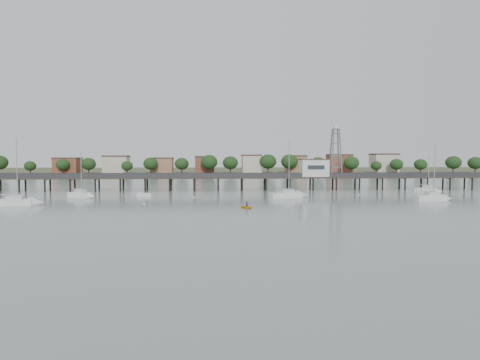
% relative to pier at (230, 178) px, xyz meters
% --- Properties ---
extents(ground_plane, '(500.00, 500.00, 0.00)m').
position_rel_pier_xyz_m(ground_plane, '(0.00, -60.00, -3.79)').
color(ground_plane, slate).
rests_on(ground_plane, ground).
extents(pier, '(150.00, 5.00, 5.50)m').
position_rel_pier_xyz_m(pier, '(0.00, 0.00, 0.00)').
color(pier, '#2D2823').
rests_on(pier, ground).
extents(pier_building, '(8.40, 5.40, 5.30)m').
position_rel_pier_xyz_m(pier_building, '(25.00, 0.00, 2.87)').
color(pier_building, silver).
rests_on(pier_building, ground).
extents(lattice_tower, '(3.20, 3.20, 15.50)m').
position_rel_pier_xyz_m(lattice_tower, '(31.50, 0.00, 7.31)').
color(lattice_tower, slate).
rests_on(lattice_tower, ground).
extents(sailboat_b, '(7.09, 4.79, 11.52)m').
position_rel_pier_xyz_m(sailboat_b, '(-35.59, -20.55, -3.14)').
color(sailboat_b, white).
rests_on(sailboat_b, ground).
extents(sailboat_c, '(9.31, 5.19, 14.70)m').
position_rel_pier_xyz_m(sailboat_c, '(14.02, -23.29, -3.16)').
color(sailboat_c, white).
rests_on(sailboat_c, ground).
extents(sailboat_a, '(8.94, 3.54, 14.33)m').
position_rel_pier_xyz_m(sailboat_a, '(-42.72, -35.26, -3.16)').
color(sailboat_a, white).
rests_on(sailboat_a, ground).
extents(sailboat_d, '(8.05, 3.09, 13.02)m').
position_rel_pier_xyz_m(sailboat_d, '(44.24, -32.73, -3.15)').
color(sailboat_d, white).
rests_on(sailboat_d, ground).
extents(sailboat_e, '(5.65, 6.12, 10.85)m').
position_rel_pier_xyz_m(sailboat_e, '(54.05, -12.42, -3.14)').
color(sailboat_e, white).
rests_on(sailboat_e, ground).
extents(white_tender, '(3.73, 2.45, 1.34)m').
position_rel_pier_xyz_m(white_tender, '(-22.25, -17.81, -3.38)').
color(white_tender, white).
rests_on(white_tender, ground).
extents(yellow_dinghy, '(2.20, 1.64, 3.05)m').
position_rel_pier_xyz_m(yellow_dinghy, '(1.36, -42.96, -3.79)').
color(yellow_dinghy, yellow).
rests_on(yellow_dinghy, ground).
extents(dinghy_occupant, '(0.78, 1.13, 0.25)m').
position_rel_pier_xyz_m(dinghy_occupant, '(1.36, -42.96, -3.79)').
color(dinghy_occupant, black).
rests_on(dinghy_occupant, ground).
extents(mooring_buoys, '(69.99, 21.38, 0.39)m').
position_rel_pier_xyz_m(mooring_buoys, '(13.07, -29.90, -3.71)').
color(mooring_buoys, beige).
rests_on(mooring_buoys, ground).
extents(far_shore, '(500.00, 170.00, 10.40)m').
position_rel_pier_xyz_m(far_shore, '(0.36, 179.58, -2.85)').
color(far_shore, '#475133').
rests_on(far_shore, ground).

